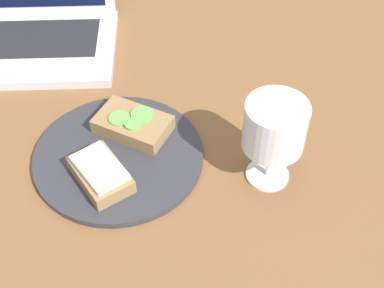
# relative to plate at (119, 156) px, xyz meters

# --- Properties ---
(wooden_table) EXTENTS (1.40, 1.40, 0.03)m
(wooden_table) POSITION_rel_plate_xyz_m (0.05, -0.02, -0.02)
(wooden_table) COLOR brown
(wooden_table) RESTS_ON ground
(plate) EXTENTS (0.26, 0.26, 0.01)m
(plate) POSITION_rel_plate_xyz_m (0.00, 0.00, 0.00)
(plate) COLOR #333338
(plate) RESTS_ON wooden_table
(sandwich_with_cucumber) EXTENTS (0.13, 0.11, 0.03)m
(sandwich_with_cucumber) POSITION_rel_plate_xyz_m (0.02, 0.05, 0.02)
(sandwich_with_cucumber) COLOR #937047
(sandwich_with_cucumber) RESTS_ON plate
(sandwich_with_cheese) EXTENTS (0.10, 0.11, 0.03)m
(sandwich_with_cheese) POSITION_rel_plate_xyz_m (-0.02, -0.05, 0.02)
(sandwich_with_cheese) COLOR #937047
(sandwich_with_cheese) RESTS_ON plate
(wine_glass) EXTENTS (0.09, 0.09, 0.14)m
(wine_glass) POSITION_rel_plate_xyz_m (0.22, -0.04, 0.09)
(wine_glass) COLOR white
(wine_glass) RESTS_ON wooden_table
(laptop) EXTENTS (0.36, 0.24, 0.21)m
(laptop) POSITION_rel_plate_xyz_m (-0.20, 0.31, 0.04)
(laptop) COLOR silver
(laptop) RESTS_ON wooden_table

